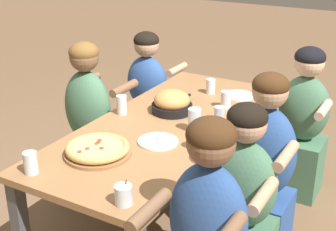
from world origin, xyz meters
TOP-DOWN VIEW (x-y plane):
  - ground_plane at (0.00, 0.00)m, footprint 18.00×18.00m
  - dining_table at (0.00, 0.00)m, footprint 2.00×0.86m
  - pizza_board_main at (-0.57, 0.12)m, footprint 0.37×0.37m
  - skillet_bowl at (0.17, 0.07)m, footprint 0.40×0.27m
  - empty_plate_a at (0.68, -0.21)m, footprint 0.23×0.23m
  - empty_plate_b at (-0.27, -0.09)m, footprint 0.24×0.24m
  - cocktail_glass_blue at (-0.89, -0.28)m, footprint 0.08×0.08m
  - drinking_glass_a at (0.63, 0.00)m, footprint 0.07×0.07m
  - drinking_glass_b at (-0.89, 0.28)m, footprint 0.07×0.07m
  - drinking_glass_c at (0.09, -0.31)m, footprint 0.07×0.07m
  - drinking_glass_d at (-0.03, -0.20)m, footprint 0.08×0.08m
  - drinking_glass_e at (-0.14, -0.35)m, footprint 0.07×0.07m
  - drinking_glass_f at (-0.02, 0.34)m, footprint 0.07×0.07m
  - drinking_glass_g at (0.42, -0.21)m, footprint 0.07×0.07m
  - drinking_glass_h at (-0.24, -0.33)m, footprint 0.07×0.07m
  - diner_near_center at (-0.04, -0.65)m, footprint 0.51×0.40m
  - diner_far_center at (0.01, 0.65)m, footprint 0.51×0.40m
  - diner_far_right at (0.79, 0.65)m, footprint 0.51×0.40m
  - diner_near_right at (0.82, -0.65)m, footprint 0.51×0.40m
  - diner_near_midleft at (-0.38, -0.65)m, footprint 0.51×0.40m

SIDE VIEW (x-z plane):
  - ground_plane at x=0.00m, z-range 0.00..0.00m
  - diner_far_right at x=0.79m, z-range -0.04..1.06m
  - diner_near_midleft at x=-0.38m, z-range -0.04..1.08m
  - diner_near_right at x=0.82m, z-range -0.04..1.10m
  - diner_near_center at x=-0.04m, z-range -0.05..1.14m
  - diner_far_center at x=0.01m, z-range -0.04..1.14m
  - dining_table at x=0.00m, z-range 0.29..1.03m
  - empty_plate_b at x=-0.27m, z-range 0.74..0.76m
  - empty_plate_a at x=0.68m, z-range 0.74..0.76m
  - pizza_board_main at x=-0.57m, z-range 0.74..0.80m
  - cocktail_glass_blue at x=-0.89m, z-range 0.73..0.84m
  - drinking_glass_a at x=0.63m, z-range 0.73..0.84m
  - drinking_glass_h at x=-0.24m, z-range 0.73..0.84m
  - drinking_glass_b at x=-0.89m, z-range 0.73..0.85m
  - drinking_glass_e at x=-0.14m, z-range 0.74..0.85m
  - drinking_glass_g at x=0.42m, z-range 0.74..0.85m
  - drinking_glass_f at x=-0.02m, z-range 0.74..0.87m
  - skillet_bowl at x=0.17m, z-range 0.73..0.88m
  - drinking_glass_c at x=0.09m, z-range 0.74..0.88m
  - drinking_glass_d at x=-0.03m, z-range 0.74..0.89m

